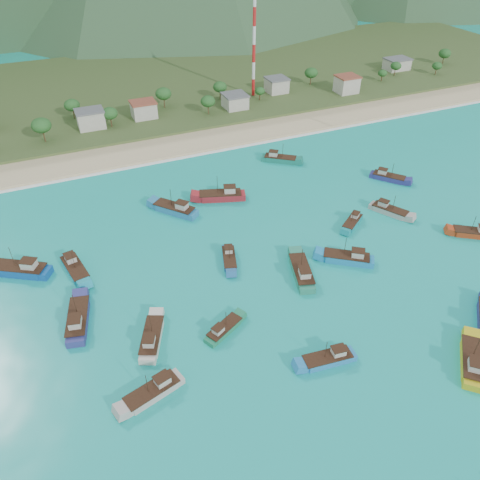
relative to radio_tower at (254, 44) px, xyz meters
name	(u,v)px	position (x,y,z in m)	size (l,w,h in m)	color
ground	(303,290)	(-37.57, -108.00, -21.23)	(600.00, 600.00, 0.00)	#0D9485
beach	(187,143)	(-37.57, -29.00, -21.23)	(400.00, 18.00, 1.20)	beige
land	(144,87)	(-37.57, 32.00, -21.23)	(400.00, 110.00, 2.40)	#385123
surf_line	(197,155)	(-37.57, -38.50, -21.23)	(400.00, 2.50, 0.08)	white
village	(163,106)	(-38.78, -4.43, -16.68)	(220.26, 24.35, 7.34)	beige
vegetation	(165,104)	(-37.98, -4.65, -16.13)	(278.34, 25.30, 8.37)	#235623
radio_tower	(254,44)	(0.00, 0.00, 0.00)	(1.20, 1.20, 39.25)	red
boat_0	(352,223)	(-14.01, -91.49, -20.67)	(8.74, 7.29, 5.24)	teal
boat_2	(21,270)	(-92.25, -78.61, -20.23)	(13.07, 9.98, 7.66)	#0E4B98
boat_5	(280,159)	(-15.19, -53.29, -20.44)	(10.71, 9.15, 6.47)	#157260
boat_6	(224,330)	(-57.37, -112.25, -20.68)	(8.94, 6.35, 5.17)	#1A7853
boat_8	(388,178)	(8.80, -76.22, -20.52)	(8.88, 9.84, 6.06)	navy
boat_11	(78,320)	(-82.77, -98.99, -20.31)	(6.19, 12.65, 7.19)	navy
boat_13	(152,339)	(-70.70, -109.15, -20.45)	(7.30, 11.23, 6.41)	beige
boat_14	(472,362)	(-19.67, -137.05, -20.38)	(10.31, 10.76, 6.80)	gold
boat_15	(153,392)	(-73.45, -120.65, -20.48)	(11.04, 5.93, 6.26)	#B3AAA2
boat_16	(75,269)	(-81.23, -82.75, -20.40)	(5.47, 11.75, 6.68)	#1A99B2
boat_17	(328,359)	(-42.77, -126.30, -20.55)	(10.26, 4.06, 5.90)	#2179B9
boat_18	(389,211)	(-2.12, -90.88, -20.51)	(7.70, 10.49, 6.09)	#ABA49C
boat_19	(474,233)	(10.63, -107.35, -20.51)	(10.22, 8.28, 6.08)	#9E3314
boat_20	(347,258)	(-23.56, -103.49, -20.37)	(11.42, 9.52, 6.85)	#177FBB
boat_22	(229,259)	(-48.30, -92.72, -20.63)	(5.35, 9.61, 5.45)	#25609F
boat_24	(175,209)	(-53.77, -68.37, -20.30)	(10.71, 11.75, 7.27)	teal
boat_27	(302,272)	(-35.59, -103.73, -20.33)	(6.81, 12.52, 7.09)	#237C61
boat_28	(221,196)	(-40.13, -66.93, -20.24)	(13.33, 7.57, 7.56)	maroon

